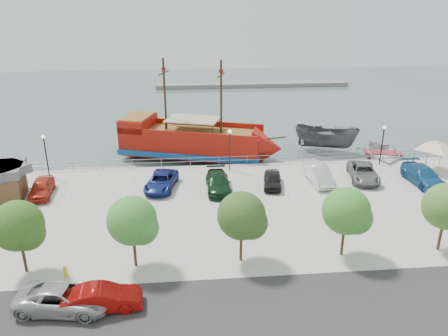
{
  "coord_description": "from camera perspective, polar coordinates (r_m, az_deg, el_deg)",
  "views": [
    {
      "loc": [
        -4.5,
        -34.94,
        16.67
      ],
      "look_at": [
        -1.0,
        2.0,
        2.0
      ],
      "focal_mm": 35.0,
      "sensor_mm": 36.0,
      "label": 1
    }
  ],
  "objects": [
    {
      "name": "ground",
      "position": [
        39.41,
        1.73,
        -5.08
      ],
      "size": [
        160.0,
        160.0,
        0.0
      ],
      "primitive_type": "plane",
      "color": "#364947"
    },
    {
      "name": "street",
      "position": [
        25.62,
        6.39,
        -19.15
      ],
      "size": [
        100.0,
        8.0,
        0.04
      ],
      "primitive_type": "cube",
      "color": "#312E2E",
      "rests_on": "land_slab"
    },
    {
      "name": "sidewalk",
      "position": [
        30.32,
        4.11,
        -11.8
      ],
      "size": [
        100.0,
        4.0,
        0.05
      ],
      "primitive_type": "cube",
      "color": "#B6B4AC",
      "rests_on": "land_slab"
    },
    {
      "name": "seawall_railing",
      "position": [
        45.91,
        0.56,
        0.98
      ],
      "size": [
        50.0,
        0.06,
        1.0
      ],
      "color": "gray",
      "rests_on": "land_slab"
    },
    {
      "name": "far_shore",
      "position": [
        92.72,
        3.74,
        10.79
      ],
      "size": [
        40.0,
        3.0,
        0.8
      ],
      "primitive_type": "cube",
      "color": "gray",
      "rests_on": "ground"
    },
    {
      "name": "pirate_ship",
      "position": [
        50.15,
        -2.74,
        3.32
      ],
      "size": [
        19.16,
        10.49,
        11.87
      ],
      "rotation": [
        0.0,
        0.0,
        -0.31
      ],
      "color": "#9C140A",
      "rests_on": "ground"
    },
    {
      "name": "patrol_boat",
      "position": [
        54.23,
        13.16,
        3.63
      ],
      "size": [
        8.14,
        6.22,
        2.98
      ],
      "primitive_type": "imported",
      "rotation": [
        0.0,
        0.0,
        1.07
      ],
      "color": "#494A4B",
      "rests_on": "ground"
    },
    {
      "name": "speedboat",
      "position": [
        52.71,
        19.98,
        1.54
      ],
      "size": [
        7.17,
        8.7,
        1.57
      ],
      "primitive_type": "imported",
      "rotation": [
        0.0,
        0.0,
        -0.26
      ],
      "color": "silver",
      "rests_on": "ground"
    },
    {
      "name": "dock_west",
      "position": [
        48.34,
        -15.95,
        -0.47
      ],
      "size": [
        7.5,
        2.41,
        0.42
      ],
      "primitive_type": "cube",
      "rotation": [
        0.0,
        0.0,
        -0.04
      ],
      "color": "gray",
      "rests_on": "ground"
    },
    {
      "name": "dock_mid",
      "position": [
        48.9,
        8.84,
        0.36
      ],
      "size": [
        6.74,
        3.04,
        0.37
      ],
      "primitive_type": "cube",
      "rotation": [
        0.0,
        0.0,
        0.19
      ],
      "color": "gray",
      "rests_on": "ground"
    },
    {
      "name": "dock_east",
      "position": [
        51.63,
        18.11,
        0.68
      ],
      "size": [
        7.16,
        3.17,
        0.4
      ],
      "primitive_type": "cube",
      "rotation": [
        0.0,
        0.0,
        0.18
      ],
      "color": "slate",
      "rests_on": "ground"
    },
    {
      "name": "shed",
      "position": [
        42.54,
        -27.03,
        -1.58
      ],
      "size": [
        4.22,
        4.22,
        3.11
      ],
      "rotation": [
        0.0,
        0.0,
        0.13
      ],
      "color": "brown",
      "rests_on": "land_slab"
    },
    {
      "name": "canopy_tent",
      "position": [
        48.53,
        26.05,
        3.26
      ],
      "size": [
        4.87,
        4.87,
        3.71
      ],
      "rotation": [
        0.0,
        0.0,
        -0.1
      ],
      "color": "slate",
      "rests_on": "land_slab"
    },
    {
      "name": "street_van",
      "position": [
        27.28,
        -20.15,
        -15.66
      ],
      "size": [
        5.73,
        3.26,
        1.51
      ],
      "primitive_type": "imported",
      "rotation": [
        0.0,
        0.0,
        1.43
      ],
      "color": "#A6A6A6",
      "rests_on": "street"
    },
    {
      "name": "street_sedan",
      "position": [
        26.66,
        -15.61,
        -16.07
      ],
      "size": [
        4.57,
        1.87,
        1.47
      ],
      "primitive_type": "imported",
      "rotation": [
        0.0,
        0.0,
        1.64
      ],
      "color": "maroon",
      "rests_on": "street"
    },
    {
      "name": "fire_hydrant",
      "position": [
        30.13,
        -20.02,
        -12.54
      ],
      "size": [
        0.27,
        0.27,
        0.78
      ],
      "rotation": [
        0.0,
        0.0,
        -0.42
      ],
      "color": "yellow",
      "rests_on": "sidewalk"
    },
    {
      "name": "lamp_post_left",
      "position": [
        45.69,
        -22.33,
        2.42
      ],
      "size": [
        0.36,
        0.36,
        4.28
      ],
      "color": "black",
      "rests_on": "land_slab"
    },
    {
      "name": "lamp_post_mid",
      "position": [
        43.89,
        0.75,
        3.34
      ],
      "size": [
        0.36,
        0.36,
        4.28
      ],
      "color": "black",
      "rests_on": "land_slab"
    },
    {
      "name": "lamp_post_right",
      "position": [
        48.23,
        20.05,
        3.7
      ],
      "size": [
        0.36,
        0.36,
        4.28
      ],
      "color": "black",
      "rests_on": "land_slab"
    },
    {
      "name": "tree_b",
      "position": [
        30.07,
        -25.08,
        -7.05
      ],
      "size": [
        3.3,
        3.2,
        5.0
      ],
      "color": "#473321",
      "rests_on": "sidewalk"
    },
    {
      "name": "tree_c",
      "position": [
        28.43,
        -11.62,
        -6.97
      ],
      "size": [
        3.3,
        3.2,
        5.0
      ],
      "color": "#473321",
      "rests_on": "sidewalk"
    },
    {
      "name": "tree_d",
      "position": [
        28.47,
        2.6,
        -6.47
      ],
      "size": [
        3.3,
        3.2,
        5.0
      ],
      "color": "#473321",
      "rests_on": "sidewalk"
    },
    {
      "name": "tree_e",
      "position": [
        30.17,
        15.96,
        -5.64
      ],
      "size": [
        3.3,
        3.2,
        5.0
      ],
      "color": "#473321",
      "rests_on": "sidewalk"
    },
    {
      "name": "parked_car_a",
      "position": [
        42.19,
        -22.73,
        -2.37
      ],
      "size": [
        2.14,
        4.56,
        1.51
      ],
      "primitive_type": "imported",
      "rotation": [
        0.0,
        0.0,
        0.08
      ],
      "color": "red",
      "rests_on": "land_slab"
    },
    {
      "name": "parked_car_c",
      "position": [
        40.73,
        -8.18,
        -1.72
      ],
      "size": [
        3.38,
        5.53,
        1.43
      ],
      "primitive_type": "imported",
      "rotation": [
        0.0,
        0.0,
        -0.21
      ],
      "color": "navy",
      "rests_on": "land_slab"
    },
    {
      "name": "parked_car_d",
      "position": [
        39.95,
        -0.78,
        -1.9
      ],
      "size": [
        2.15,
        5.22,
        1.51
      ],
      "primitive_type": "imported",
      "rotation": [
        0.0,
        0.0,
        0.01
      ],
      "color": "black",
      "rests_on": "land_slab"
    },
    {
      "name": "parked_car_e",
      "position": [
        40.99,
        6.35,
        -1.51
      ],
      "size": [
        2.34,
        4.28,
        1.38
      ],
      "primitive_type": "imported",
      "rotation": [
        0.0,
        0.0,
        -0.18
      ],
      "color": "black",
      "rests_on": "land_slab"
    },
    {
      "name": "parked_car_f",
      "position": [
        42.54,
        12.3,
        -0.85
      ],
      "size": [
        1.91,
        4.95,
        1.61
      ],
      "primitive_type": "imported",
      "rotation": [
        0.0,
        0.0,
        0.04
      ],
      "color": "silver",
      "rests_on": "land_slab"
    },
    {
      "name": "parked_car_g",
      "position": [
        44.37,
        17.73,
        -0.54
      ],
      "size": [
        3.51,
        5.77,
        1.5
      ],
      "primitive_type": "imported",
      "rotation": [
        0.0,
        0.0,
        -0.2
      ],
      "color": "slate",
      "rests_on": "land_slab"
    },
    {
      "name": "parked_car_h",
      "position": [
        45.39,
        24.57,
        -0.91
      ],
      "size": [
        2.48,
        5.73,
        1.64
      ],
      "primitive_type": "imported",
      "rotation": [
        0.0,
        0.0,
        0.03
      ],
      "color": "#1B5386",
      "rests_on": "land_slab"
    }
  ]
}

